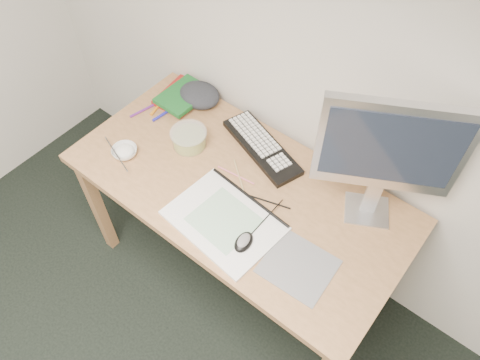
# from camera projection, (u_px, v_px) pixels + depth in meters

# --- Properties ---
(desk) EXTENTS (1.40, 0.70, 0.75)m
(desk) POSITION_uv_depth(u_px,v_px,m) (238.00, 198.00, 1.95)
(desk) COLOR tan
(desk) RESTS_ON ground
(mousepad) EXTENTS (0.25, 0.23, 0.00)m
(mousepad) POSITION_uv_depth(u_px,v_px,m) (298.00, 266.00, 1.66)
(mousepad) COLOR slate
(mousepad) RESTS_ON desk
(sketchpad) EXTENTS (0.44, 0.34, 0.01)m
(sketchpad) POSITION_uv_depth(u_px,v_px,m) (224.00, 221.00, 1.78)
(sketchpad) COLOR silver
(sketchpad) RESTS_ON desk
(keyboard) EXTENTS (0.44, 0.26, 0.02)m
(keyboard) POSITION_uv_depth(u_px,v_px,m) (262.00, 147.00, 2.00)
(keyboard) COLOR black
(keyboard) RESTS_ON desk
(monitor) EXTENTS (0.44, 0.26, 0.56)m
(monitor) POSITION_uv_depth(u_px,v_px,m) (389.00, 151.00, 1.53)
(monitor) COLOR silver
(monitor) RESTS_ON desk
(mouse) EXTENTS (0.07, 0.10, 0.03)m
(mouse) POSITION_uv_depth(u_px,v_px,m) (244.00, 241.00, 1.70)
(mouse) COLOR black
(mouse) RESTS_ON sketchpad
(rice_bowl) EXTENTS (0.13, 0.13, 0.03)m
(rice_bowl) POSITION_uv_depth(u_px,v_px,m) (125.00, 152.00, 1.98)
(rice_bowl) COLOR white
(rice_bowl) RESTS_ON desk
(chopsticks) EXTENTS (0.21, 0.08, 0.02)m
(chopsticks) POSITION_uv_depth(u_px,v_px,m) (116.00, 154.00, 1.94)
(chopsticks) COLOR #B2B2B4
(chopsticks) RESTS_ON rice_bowl
(fruit_tub) EXTENTS (0.20, 0.20, 0.08)m
(fruit_tub) POSITION_uv_depth(u_px,v_px,m) (189.00, 139.00, 1.99)
(fruit_tub) COLOR #E1B44F
(fruit_tub) RESTS_ON desk
(book_red) EXTENTS (0.20, 0.25, 0.02)m
(book_red) POSITION_uv_depth(u_px,v_px,m) (181.00, 96.00, 2.20)
(book_red) COLOR maroon
(book_red) RESTS_ON desk
(book_green) EXTENTS (0.18, 0.24, 0.02)m
(book_green) POSITION_uv_depth(u_px,v_px,m) (183.00, 96.00, 2.17)
(book_green) COLOR #175E24
(book_green) RESTS_ON book_red
(cloth_lump) EXTENTS (0.18, 0.15, 0.07)m
(cloth_lump) POSITION_uv_depth(u_px,v_px,m) (200.00, 95.00, 2.17)
(cloth_lump) COLOR #25272D
(cloth_lump) RESTS_ON desk
(pencil_pink) EXTENTS (0.17, 0.03, 0.01)m
(pencil_pink) POSITION_uv_depth(u_px,v_px,m) (236.00, 175.00, 1.92)
(pencil_pink) COLOR #E17084
(pencil_pink) RESTS_ON desk
(pencil_tan) EXTENTS (0.16, 0.13, 0.01)m
(pencil_tan) POSITION_uv_depth(u_px,v_px,m) (240.00, 178.00, 1.91)
(pencil_tan) COLOR tan
(pencil_tan) RESTS_ON desk
(pencil_black) EXTENTS (0.17, 0.06, 0.01)m
(pencil_black) POSITION_uv_depth(u_px,v_px,m) (270.00, 202.00, 1.83)
(pencil_black) COLOR black
(pencil_black) RESTS_ON desk
(marker_blue) EXTENTS (0.03, 0.14, 0.01)m
(marker_blue) POSITION_uv_depth(u_px,v_px,m) (165.00, 113.00, 2.13)
(marker_blue) COLOR #2321B4
(marker_blue) RESTS_ON desk
(marker_orange) EXTENTS (0.05, 0.14, 0.01)m
(marker_orange) POSITION_uv_depth(u_px,v_px,m) (159.00, 105.00, 2.17)
(marker_orange) COLOR orange
(marker_orange) RESTS_ON desk
(marker_purple) EXTENTS (0.04, 0.12, 0.01)m
(marker_purple) POSITION_uv_depth(u_px,v_px,m) (142.00, 111.00, 2.14)
(marker_purple) COLOR #612381
(marker_purple) RESTS_ON desk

